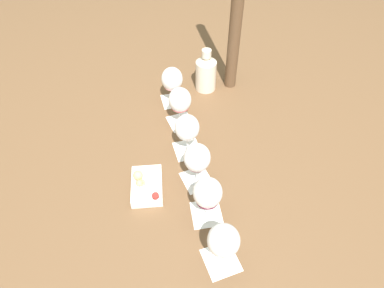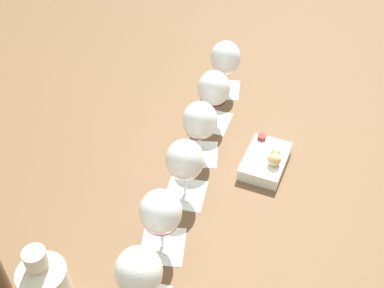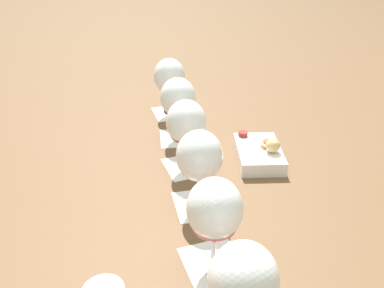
{
  "view_description": "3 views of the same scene",
  "coord_description": "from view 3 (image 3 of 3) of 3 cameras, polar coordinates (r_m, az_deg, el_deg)",
  "views": [
    {
      "loc": [
        0.7,
        0.47,
        0.97
      ],
      "look_at": [
        0.0,
        0.0,
        0.11
      ],
      "focal_mm": 32.0,
      "sensor_mm": 36.0,
      "label": 1
    },
    {
      "loc": [
        -0.41,
        -0.78,
        0.9
      ],
      "look_at": [
        0.0,
        0.0,
        0.11
      ],
      "focal_mm": 45.0,
      "sensor_mm": 36.0,
      "label": 2
    },
    {
      "loc": [
        -0.59,
        -0.45,
        0.52
      ],
      "look_at": [
        0.0,
        0.0,
        0.11
      ],
      "focal_mm": 38.0,
      "sensor_mm": 36.0,
      "label": 3
    }
  ],
  "objects": [
    {
      "name": "wine_glass_1",
      "position": [
        0.66,
        3.18,
        -9.51
      ],
      "size": [
        0.09,
        0.09,
        0.17
      ],
      "color": "white",
      "rests_on": "tasting_card_1"
    },
    {
      "name": "ground_plane",
      "position": [
        0.91,
        -0.02,
        -5.86
      ],
      "size": [
        8.0,
        8.0,
        0.0
      ],
      "primitive_type": "plane",
      "color": "brown"
    },
    {
      "name": "wine_glass_0",
      "position": [
        0.55,
        7.17,
        -18.81
      ],
      "size": [
        0.09,
        0.09,
        0.17
      ],
      "color": "white",
      "rests_on": "tasting_card_0"
    },
    {
      "name": "tasting_card_3",
      "position": [
        0.98,
        -0.78,
        -3.15
      ],
      "size": [
        0.14,
        0.14,
        0.0
      ],
      "color": "white",
      "rests_on": "ground_plane"
    },
    {
      "name": "wine_glass_5",
      "position": [
        1.21,
        -3.19,
        9.16
      ],
      "size": [
        0.09,
        0.09,
        0.17
      ],
      "color": "white",
      "rests_on": "tasting_card_5"
    },
    {
      "name": "wine_glass_4",
      "position": [
        1.05,
        -1.99,
        6.2
      ],
      "size": [
        0.09,
        0.09,
        0.17
      ],
      "color": "white",
      "rests_on": "tasting_card_4"
    },
    {
      "name": "wine_glass_2",
      "position": [
        0.79,
        1.03,
        -2.13
      ],
      "size": [
        0.09,
        0.09,
        0.17
      ],
      "color": "white",
      "rests_on": "tasting_card_2"
    },
    {
      "name": "tasting_card_5",
      "position": [
        1.25,
        -3.05,
        4.4
      ],
      "size": [
        0.14,
        0.14,
        0.0
      ],
      "color": "white",
      "rests_on": "ground_plane"
    },
    {
      "name": "snack_dish",
      "position": [
        1.01,
        9.45,
        -1.22
      ],
      "size": [
        0.19,
        0.18,
        0.07
      ],
      "color": "white",
      "rests_on": "ground_plane"
    },
    {
      "name": "wine_glass_3",
      "position": [
        0.92,
        -0.82,
        2.66
      ],
      "size": [
        0.09,
        0.09,
        0.17
      ],
      "color": "white",
      "rests_on": "tasting_card_3"
    },
    {
      "name": "tasting_card_2",
      "position": [
        0.85,
        0.97,
        -8.46
      ],
      "size": [
        0.14,
        0.14,
        0.0
      ],
      "color": "white",
      "rests_on": "ground_plane"
    },
    {
      "name": "tasting_card_4",
      "position": [
        1.1,
        -1.89,
        0.87
      ],
      "size": [
        0.14,
        0.14,
        0.0
      ],
      "color": "white",
      "rests_on": "ground_plane"
    },
    {
      "name": "tasting_card_1",
      "position": [
        0.73,
        2.94,
        -16.3
      ],
      "size": [
        0.14,
        0.14,
        0.0
      ],
      "color": "white",
      "rests_on": "ground_plane"
    }
  ]
}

